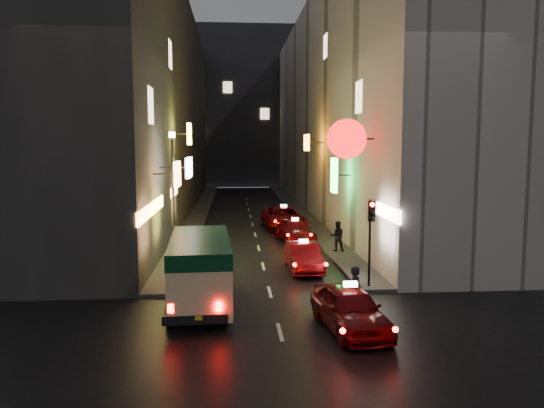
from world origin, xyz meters
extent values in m
plane|color=black|center=(0.00, 0.00, 0.00)|extent=(120.00, 120.00, 0.00)
cube|color=#393634|center=(-8.00, 34.00, 9.00)|extent=(6.00, 52.00, 18.00)
cube|color=#FDA458|center=(-3.92, 12.32, 4.48)|extent=(0.18, 1.46, 1.13)
cube|color=white|center=(-3.56, 14.36, 4.69)|extent=(0.18, 2.18, 0.99)
cube|color=#FFFA3F|center=(-3.99, 20.39, 6.43)|extent=(0.18, 1.32, 1.30)
cube|color=#FDA458|center=(-4.98, 9.50, 3.00)|extent=(0.10, 3.10, 0.55)
cube|color=#FFFA3F|center=(-4.98, 13.10, 3.00)|extent=(0.10, 3.69, 0.55)
cube|color=#FDA458|center=(-4.98, 20.35, 3.00)|extent=(0.10, 3.06, 0.55)
cube|color=#FFE5B2|center=(-4.99, 12.00, 7.50)|extent=(0.06, 1.30, 1.60)
cube|color=#FFE5B2|center=(-4.99, 20.00, 11.00)|extent=(0.06, 1.30, 1.60)
cube|color=#BDB7AD|center=(8.00, 34.00, 9.00)|extent=(6.00, 52.00, 18.00)
cylinder|color=#F20A0A|center=(3.75, 12.01, 6.06)|extent=(1.80, 0.18, 1.80)
cube|color=#32FF59|center=(4.09, 16.63, 4.15)|extent=(0.18, 1.13, 1.89)
cube|color=orange|center=(3.81, 25.49, 5.95)|extent=(0.18, 1.67, 1.15)
cube|color=white|center=(4.98, 9.50, 3.00)|extent=(0.10, 3.26, 0.55)
cube|color=#FFE5B2|center=(4.99, 15.00, 8.20)|extent=(0.06, 1.30, 1.60)
cube|color=#FFE5B2|center=(4.99, 25.00, 12.50)|extent=(0.06, 1.30, 1.60)
cube|color=#313136|center=(0.00, 66.00, 11.00)|extent=(30.00, 10.00, 22.00)
cube|color=#413F3C|center=(-4.25, 34.00, 0.07)|extent=(1.50, 52.00, 0.15)
cube|color=#413F3C|center=(4.25, 34.00, 0.07)|extent=(1.50, 52.00, 0.15)
cube|color=beige|center=(-2.60, 6.72, 1.43)|extent=(2.31, 5.88, 2.12)
cube|color=#0B391E|center=(-2.60, 6.72, 2.25)|extent=(2.33, 5.90, 0.53)
cube|color=black|center=(-2.60, 7.01, 1.64)|extent=(2.23, 3.57, 0.48)
cube|color=black|center=(-2.60, 3.87, 0.51)|extent=(1.99, 0.28, 0.29)
cube|color=#FF0A05|center=(-3.32, 3.80, 0.90)|extent=(0.17, 0.06, 0.27)
cube|color=#FF0A05|center=(-1.88, 3.80, 0.90)|extent=(0.17, 0.06, 0.27)
cylinder|color=black|center=(-3.49, 8.57, 0.37)|extent=(0.21, 0.73, 0.73)
cylinder|color=black|center=(-1.71, 4.86, 0.37)|extent=(0.21, 0.73, 0.73)
imported|color=#64070B|center=(2.20, 4.00, 0.81)|extent=(2.80, 5.35, 1.63)
cube|color=white|center=(2.20, 4.00, 1.72)|extent=(0.44, 0.24, 0.16)
sphere|color=#FF0A05|center=(1.48, 1.68, 0.84)|extent=(0.16, 0.16, 0.16)
sphere|color=#FF0A05|center=(2.92, 1.68, 0.84)|extent=(0.16, 0.16, 0.16)
imported|color=#64070B|center=(1.81, 11.99, 0.75)|extent=(2.07, 4.79, 1.51)
cube|color=white|center=(1.81, 11.99, 1.60)|extent=(0.42, 0.19, 0.16)
sphere|color=#FF0A05|center=(1.14, 9.84, 0.78)|extent=(0.16, 0.16, 0.16)
sphere|color=#FF0A05|center=(2.48, 9.84, 0.78)|extent=(0.16, 0.16, 0.16)
imported|color=#64070B|center=(2.29, 19.44, 0.74)|extent=(2.59, 4.89, 1.48)
cube|color=white|center=(2.29, 19.44, 1.57)|extent=(0.44, 0.24, 0.16)
sphere|color=#FF0A05|center=(1.64, 17.32, 0.76)|extent=(0.16, 0.16, 0.16)
sphere|color=#FF0A05|center=(2.95, 17.32, 0.76)|extent=(0.16, 0.16, 0.16)
imported|color=#64070B|center=(2.07, 24.24, 0.89)|extent=(2.75, 5.77, 1.78)
cube|color=white|center=(2.07, 24.24, 1.87)|extent=(0.43, 0.21, 0.16)
sphere|color=#FF0A05|center=(1.28, 21.69, 0.92)|extent=(0.16, 0.16, 0.16)
sphere|color=#FF0A05|center=(2.86, 21.69, 0.92)|extent=(0.16, 0.16, 0.16)
imported|color=black|center=(2.71, 5.38, 0.97)|extent=(0.48, 0.68, 1.93)
imported|color=black|center=(4.11, 15.68, 1.06)|extent=(0.71, 0.47, 1.81)
cylinder|color=black|center=(4.00, 8.60, 1.90)|extent=(0.10, 0.10, 3.50)
cube|color=black|center=(4.00, 8.42, 3.20)|extent=(0.26, 0.18, 0.80)
sphere|color=#FF0A05|center=(4.00, 8.31, 3.47)|extent=(0.18, 0.18, 0.18)
sphere|color=black|center=(4.00, 8.31, 3.20)|extent=(0.17, 0.17, 0.17)
sphere|color=black|center=(4.00, 8.31, 2.93)|extent=(0.17, 0.17, 0.17)
cylinder|color=black|center=(-4.20, 13.00, 3.15)|extent=(0.12, 0.12, 6.00)
cylinder|color=#FFE5BF|center=(-4.20, 13.00, 6.25)|extent=(0.28, 0.28, 0.25)
camera|label=1|loc=(-1.43, -11.84, 5.78)|focal=35.00mm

